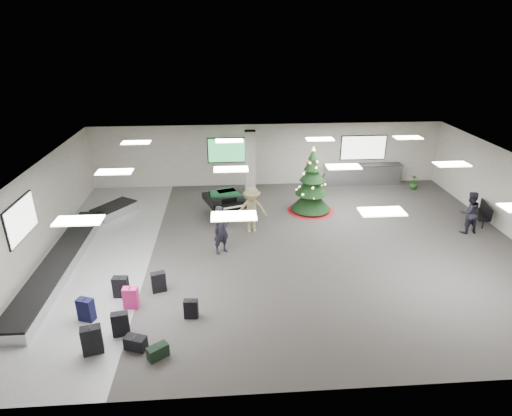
{
  "coord_description": "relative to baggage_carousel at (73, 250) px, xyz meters",
  "views": [
    {
      "loc": [
        -2.16,
        -14.29,
        7.77
      ],
      "look_at": [
        -1.05,
        1.0,
        1.2
      ],
      "focal_mm": 30.0,
      "sensor_mm": 36.0,
      "label": 1
    }
  ],
  "objects": [
    {
      "name": "green_duffel",
      "position": [
        3.82,
        -5.55,
        -0.04
      ],
      "size": [
        0.58,
        0.52,
        0.37
      ],
      "rotation": [
        0.0,
        0.0,
        0.61
      ],
      "color": "black",
      "rests_on": "ground"
    },
    {
      "name": "suitcase_0",
      "position": [
        2.14,
        -5.25,
        0.18
      ],
      "size": [
        0.56,
        0.4,
        0.8
      ],
      "rotation": [
        0.0,
        0.0,
        0.26
      ],
      "color": "black",
      "rests_on": "ground"
    },
    {
      "name": "bench",
      "position": [
        16.44,
        1.6,
        0.29
      ],
      "size": [
        0.79,
        1.47,
        0.89
      ],
      "rotation": [
        0.0,
        0.0,
        -0.23
      ],
      "color": "black",
      "rests_on": "ground"
    },
    {
      "name": "suitcase_3",
      "position": [
        3.45,
        -2.57,
        0.12
      ],
      "size": [
        0.49,
        0.36,
        0.69
      ],
      "rotation": [
        0.0,
        0.0,
        0.29
      ],
      "color": "black",
      "rests_on": "ground"
    },
    {
      "name": "suitcase_1",
      "position": [
        2.7,
        -4.6,
        0.13
      ],
      "size": [
        0.48,
        0.31,
        0.72
      ],
      "rotation": [
        0.0,
        0.0,
        0.18
      ],
      "color": "black",
      "rests_on": "ground"
    },
    {
      "name": "ground",
      "position": [
        7.84,
        0.08,
        -0.21
      ],
      "size": [
        18.0,
        18.0,
        0.0
      ],
      "primitive_type": "plane",
      "color": "#383532",
      "rests_on": "ground"
    },
    {
      "name": "service_counter",
      "position": [
        12.84,
        6.73,
        0.33
      ],
      "size": [
        4.05,
        0.65,
        1.08
      ],
      "color": "silver",
      "rests_on": "ground"
    },
    {
      "name": "potted_plant_left",
      "position": [
        10.58,
        6.39,
        0.18
      ],
      "size": [
        0.54,
        0.5,
        0.79
      ],
      "primitive_type": "imported",
      "rotation": [
        0.0,
        0.0,
        0.42
      ],
      "color": "#183C13",
      "rests_on": "ground"
    },
    {
      "name": "grand_piano",
      "position": [
        5.56,
        3.05,
        0.57
      ],
      "size": [
        2.0,
        2.28,
        1.09
      ],
      "rotation": [
        0.0,
        0.0,
        0.34
      ],
      "color": "black",
      "rests_on": "ground"
    },
    {
      "name": "suitcase_8",
      "position": [
        2.32,
        -2.78,
        0.13
      ],
      "size": [
        0.48,
        0.3,
        0.7
      ],
      "rotation": [
        0.0,
        0.0,
        -0.08
      ],
      "color": "black",
      "rests_on": "ground"
    },
    {
      "name": "traveler_a",
      "position": [
        5.42,
        -0.18,
        0.71
      ],
      "size": [
        0.8,
        0.75,
        1.84
      ],
      "primitive_type": "imported",
      "rotation": [
        0.0,
        0.0,
        0.62
      ],
      "color": "black",
      "rests_on": "ground"
    },
    {
      "name": "traveler_b",
      "position": [
        6.65,
        1.47,
        0.75
      ],
      "size": [
        1.32,
        0.86,
        1.93
      ],
      "primitive_type": "imported",
      "rotation": [
        0.0,
        0.0,
        0.12
      ],
      "color": "#847C51",
      "rests_on": "ground"
    },
    {
      "name": "pink_suitcase",
      "position": [
        2.74,
        -3.38,
        0.13
      ],
      "size": [
        0.45,
        0.27,
        0.7
      ],
      "rotation": [
        0.0,
        0.0,
        -0.07
      ],
      "color": "#D61C71",
      "rests_on": "ground"
    },
    {
      "name": "potted_plant_right",
      "position": [
        15.28,
        5.82,
        0.15
      ],
      "size": [
        0.54,
        0.54,
        0.73
      ],
      "primitive_type": "imported",
      "rotation": [
        0.0,
        0.0,
        2.03
      ],
      "color": "#183C13",
      "rests_on": "ground"
    },
    {
      "name": "suitcase_7",
      "position": [
        4.55,
        -3.98,
        0.08
      ],
      "size": [
        0.42,
        0.24,
        0.6
      ],
      "rotation": [
        0.0,
        0.0,
        -0.08
      ],
      "color": "black",
      "rests_on": "ground"
    },
    {
      "name": "baggage_carousel",
      "position": [
        0.0,
        0.0,
        0.0
      ],
      "size": [
        2.28,
        9.71,
        0.43
      ],
      "color": "silver",
      "rests_on": "ground"
    },
    {
      "name": "navy_suitcase",
      "position": [
        1.59,
        -3.88,
        0.13
      ],
      "size": [
        0.51,
        0.4,
        0.71
      ],
      "rotation": [
        0.0,
        0.0,
        -0.35
      ],
      "color": "black",
      "rests_on": "ground"
    },
    {
      "name": "traveler_bench",
      "position": [
        15.33,
        0.78,
        0.67
      ],
      "size": [
        0.93,
        0.77,
        1.76
      ],
      "primitive_type": "imported",
      "rotation": [
        0.0,
        0.0,
        3.27
      ],
      "color": "black",
      "rests_on": "ground"
    },
    {
      "name": "black_duffel",
      "position": [
        3.2,
        -5.19,
        -0.03
      ],
      "size": [
        0.63,
        0.47,
        0.38
      ],
      "rotation": [
        0.0,
        0.0,
        -0.34
      ],
      "color": "black",
      "rests_on": "ground"
    },
    {
      "name": "christmas_tree",
      "position": [
        9.45,
        3.41,
        0.82
      ],
      "size": [
        2.12,
        2.12,
        3.02
      ],
      "color": "maroon",
      "rests_on": "ground"
    },
    {
      "name": "room_envelope",
      "position": [
        7.46,
        0.75,
        2.12
      ],
      "size": [
        18.02,
        14.02,
        3.21
      ],
      "color": "#A5A097",
      "rests_on": "ground"
    }
  ]
}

